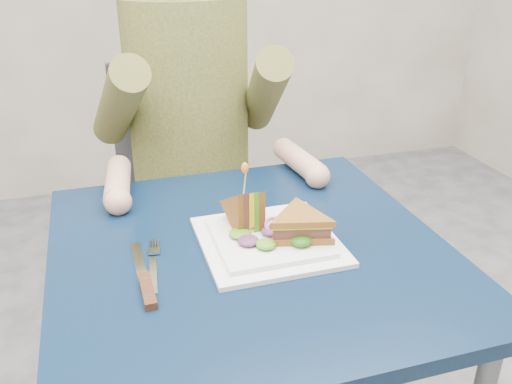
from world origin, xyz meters
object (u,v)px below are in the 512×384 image
object	(u,v)px
chair	(188,188)
diner	(188,81)
table	(250,281)
plate	(268,239)
knife	(146,284)
sandwich_flat	(300,225)
sandwich_upright	(245,211)
fork	(154,266)

from	to	relation	value
chair	diner	bearing A→B (deg)	-90.00
table	plate	size ratio (longest dim) A/B	2.88
plate	knife	xyz separation A→B (m)	(-0.25, -0.08, -0.00)
plate	sandwich_flat	size ratio (longest dim) A/B	1.50
plate	sandwich_upright	size ratio (longest dim) A/B	2.15
table	sandwich_flat	distance (m)	0.16
fork	plate	bearing A→B (deg)	4.81
table	sandwich_flat	size ratio (longest dim) A/B	4.33
sandwich_flat	diner	bearing A→B (deg)	98.46
sandwich_flat	knife	bearing A→B (deg)	-170.18
fork	sandwich_upright	bearing A→B (deg)	18.46
chair	sandwich_flat	size ratio (longest dim) A/B	5.37
table	knife	size ratio (longest dim) A/B	3.39
table	chair	distance (m)	0.72
sandwich_flat	knife	distance (m)	0.31
plate	sandwich_flat	xyz separation A→B (m)	(0.06, -0.02, 0.04)
table	plate	distance (m)	0.10
sandwich_upright	chair	bearing A→B (deg)	90.30
table	sandwich_upright	distance (m)	0.14
fork	knife	world-z (taller)	knife
table	sandwich_flat	xyz separation A→B (m)	(0.09, -0.02, 0.12)
table	chair	size ratio (longest dim) A/B	0.81
plate	fork	bearing A→B (deg)	-175.19
plate	sandwich_flat	distance (m)	0.07
plate	fork	xyz separation A→B (m)	(-0.23, -0.02, -0.01)
diner	plate	distance (m)	0.62
diner	sandwich_flat	distance (m)	0.64
plate	knife	size ratio (longest dim) A/B	1.18
plate	sandwich_upright	bearing A→B (deg)	126.80
table	chair	bearing A→B (deg)	90.00
sandwich_upright	knife	distance (m)	0.25
diner	sandwich_flat	xyz separation A→B (m)	(0.09, -0.62, -0.14)
fork	knife	bearing A→B (deg)	-109.41
sandwich_upright	fork	xyz separation A→B (m)	(-0.19, -0.06, -0.05)
chair	knife	bearing A→B (deg)	-104.90
chair	sandwich_flat	bearing A→B (deg)	-82.82
table	knife	xyz separation A→B (m)	(-0.21, -0.08, 0.09)
diner	plate	bearing A→B (deg)	-86.42
table	sandwich_upright	size ratio (longest dim) A/B	6.21
plate	diner	bearing A→B (deg)	93.58
sandwich_upright	sandwich_flat	bearing A→B (deg)	-38.29
knife	fork	bearing A→B (deg)	70.59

